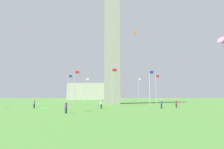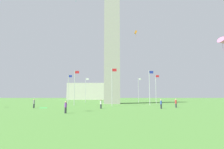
% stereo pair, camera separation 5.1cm
% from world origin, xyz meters
% --- Properties ---
extents(ground_plane, '(260.00, 260.00, 0.00)m').
position_xyz_m(ground_plane, '(0.00, 0.00, 0.00)').
color(ground_plane, '#477A33').
extents(obelisk_monument, '(4.66, 4.66, 42.34)m').
position_xyz_m(obelisk_monument, '(0.00, 0.00, 21.17)').
color(obelisk_monument, '#A8A399').
rests_on(obelisk_monument, ground).
extents(flagpole_n, '(1.12, 0.14, 8.64)m').
position_xyz_m(flagpole_n, '(13.18, 0.00, 4.71)').
color(flagpole_n, silver).
rests_on(flagpole_n, ground).
extents(flagpole_ne, '(1.12, 0.14, 8.64)m').
position_xyz_m(flagpole_ne, '(9.34, 9.28, 4.71)').
color(flagpole_ne, silver).
rests_on(flagpole_ne, ground).
extents(flagpole_e, '(1.12, 0.14, 8.64)m').
position_xyz_m(flagpole_e, '(0.06, 13.12, 4.71)').
color(flagpole_e, silver).
rests_on(flagpole_e, ground).
extents(flagpole_se, '(1.12, 0.14, 8.64)m').
position_xyz_m(flagpole_se, '(-9.22, 9.28, 4.71)').
color(flagpole_se, silver).
rests_on(flagpole_se, ground).
extents(flagpole_s, '(1.12, 0.14, 8.64)m').
position_xyz_m(flagpole_s, '(-13.07, 0.00, 4.71)').
color(flagpole_s, silver).
rests_on(flagpole_s, ground).
extents(flagpole_sw, '(1.12, 0.14, 8.64)m').
position_xyz_m(flagpole_sw, '(-9.22, -9.28, 4.71)').
color(flagpole_sw, silver).
rests_on(flagpole_sw, ground).
extents(flagpole_w, '(1.12, 0.14, 8.64)m').
position_xyz_m(flagpole_w, '(0.06, -13.12, 4.71)').
color(flagpole_w, silver).
rests_on(flagpole_w, ground).
extents(flagpole_nw, '(1.12, 0.14, 8.64)m').
position_xyz_m(flagpole_nw, '(9.34, -9.28, 4.71)').
color(flagpole_nw, silver).
rests_on(flagpole_nw, ground).
extents(person_gray_shirt, '(0.32, 0.32, 1.75)m').
position_xyz_m(person_gray_shirt, '(-14.99, -18.84, 0.87)').
color(person_gray_shirt, '#2D2D38').
rests_on(person_gray_shirt, ground).
extents(person_red_shirt, '(0.32, 0.32, 1.73)m').
position_xyz_m(person_red_shirt, '(12.82, -17.29, 0.86)').
color(person_red_shirt, '#2D2D38').
rests_on(person_red_shirt, ground).
extents(person_white_shirt, '(0.32, 0.32, 1.66)m').
position_xyz_m(person_white_shirt, '(-2.05, -20.12, 0.82)').
color(person_white_shirt, '#2D2D38').
rests_on(person_white_shirt, ground).
extents(person_blue_shirt, '(0.32, 0.32, 1.66)m').
position_xyz_m(person_blue_shirt, '(9.00, -20.39, 0.83)').
color(person_blue_shirt, '#2D2D38').
rests_on(person_blue_shirt, ground).
extents(person_purple_shirt, '(0.32, 0.32, 1.64)m').
position_xyz_m(person_purple_shirt, '(-6.29, -28.96, 0.81)').
color(person_purple_shirt, '#2D2D38').
rests_on(person_purple_shirt, ground).
extents(kite_orange_box, '(0.77, 0.50, 1.81)m').
position_xyz_m(kite_orange_box, '(6.58, -5.72, 19.85)').
color(kite_orange_box, orange).
extents(kite_pink_delta, '(2.14, 1.97, 2.72)m').
position_xyz_m(kite_pink_delta, '(20.27, -21.71, 12.21)').
color(kite_pink_delta, pink).
extents(distant_building, '(23.87, 12.23, 9.65)m').
position_xyz_m(distant_building, '(-14.13, 55.39, 4.83)').
color(distant_building, beige).
rests_on(distant_building, ground).
extents(picnic_blanket_near_first_person, '(2.05, 2.23, 0.01)m').
position_xyz_m(picnic_blanket_near_first_person, '(-13.35, -18.30, 0.01)').
color(picnic_blanket_near_first_person, green).
rests_on(picnic_blanket_near_first_person, ground).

